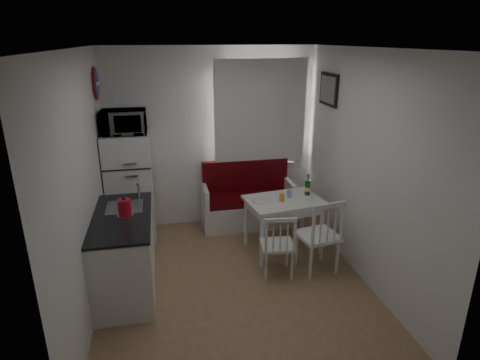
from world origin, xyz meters
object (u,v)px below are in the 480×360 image
Objects in this scene: dining_table at (284,205)px; wine_bottle at (308,185)px; kitchen_counter at (125,252)px; chair_left at (280,240)px; fridge at (131,188)px; kettle at (125,208)px; bench at (247,204)px; chair_right at (322,230)px; microwave at (124,122)px.

wine_bottle reaches higher than dining_table.
chair_left is (1.73, -0.14, 0.04)m from kitchen_counter.
kitchen_counter reaches higher than wine_bottle.
dining_table is at bearing -20.36° from fridge.
kettle reaches higher than wine_bottle.
bench is (1.68, 1.36, -0.13)m from kitchen_counter.
chair_left is at bearing 168.71° from chair_right.
kitchen_counter is 0.87× the size of fridge.
chair_left is 1.96× the size of kettle.
dining_table is 3.65× the size of wine_bottle.
chair_right is 2.81m from microwave.
dining_table is at bearing -164.05° from wine_bottle.
fridge is 0.92m from microwave.
chair_left is at bearing -128.55° from wine_bottle.
dining_table is 2.41× the size of chair_left.
dining_table is at bearing -19.07° from microwave.
fridge is at bearing 90.00° from microwave.
microwave is (-1.66, -0.16, 1.35)m from bench.
kitchen_counter is at bearing 166.51° from chair_right.
kitchen_counter is at bearing -141.15° from bench.
kitchen_counter is 0.56m from kettle.
bench is 2.42× the size of microwave.
wine_bottle reaches higher than chair_right.
chair_right is 1.79× the size of wine_bottle.
wine_bottle is (0.10, 0.77, 0.27)m from chair_right.
dining_table is at bearing -70.30° from bench.
chair_left is at bearing -88.05° from bench.
chair_right is (0.55, -1.51, 0.27)m from bench.
fridge is 1.32m from kettle.
chair_left is (-0.25, -0.65, -0.14)m from dining_table.
dining_table is 1.86× the size of microwave.
kettle is at bearing -172.03° from dining_table.
chair_left is at bearing -119.29° from dining_table.
kitchen_counter is 2.06m from dining_table.
kitchen_counter is 1.28m from fridge.
bench is 4.75× the size of wine_bottle.
microwave is (0.00, -0.05, 0.91)m from fridge.
kitchen_counter is 4.62× the size of wine_bottle.
bench is 1.72m from fridge.
bench is 2.15m from microwave.
wine_bottle reaches higher than chair_left.
fridge reaches higher than kettle.
chair_right reaches higher than chair_left.
microwave is (-1.71, 1.33, 1.18)m from chair_left.
fridge is at bearing 138.18° from chair_right.
kitchen_counter is 2.24m from chair_right.
chair_right is at bearing -32.25° from fridge.
microwave is at bearing -90.00° from fridge.
wine_bottle is (2.28, 0.67, -0.15)m from kettle.
dining_table is 0.71m from chair_left.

